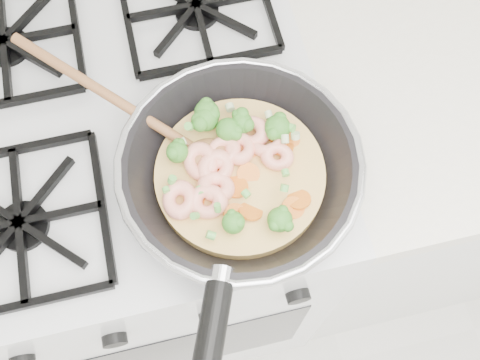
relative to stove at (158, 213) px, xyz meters
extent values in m
cube|color=white|center=(0.00, 0.00, -0.01)|extent=(0.60, 0.60, 0.90)
cube|color=black|center=(0.00, -0.30, -0.01)|extent=(0.48, 0.00, 0.40)
cube|color=black|center=(0.00, 0.00, 0.45)|extent=(0.56, 0.56, 0.02)
torus|color=silver|center=(0.15, -0.16, 0.52)|extent=(0.32, 0.32, 0.01)
cylinder|color=#EABE66|center=(0.15, -0.16, 0.49)|extent=(0.22, 0.22, 0.02)
ellipsoid|color=#965E36|center=(0.11, -0.13, 0.50)|extent=(0.07, 0.07, 0.02)
cylinder|color=#965E36|center=(0.00, -0.03, 0.53)|extent=(0.21, 0.20, 0.08)
torus|color=#FFB196|center=(0.20, -0.15, 0.50)|extent=(0.06, 0.06, 0.03)
torus|color=#FFB196|center=(0.10, -0.14, 0.50)|extent=(0.06, 0.06, 0.03)
torus|color=#FFB196|center=(0.12, -0.15, 0.50)|extent=(0.08, 0.08, 0.03)
torus|color=#FFB196|center=(0.10, -0.20, 0.50)|extent=(0.07, 0.07, 0.03)
torus|color=#FFB196|center=(0.15, -0.13, 0.50)|extent=(0.06, 0.06, 0.02)
torus|color=#FFB196|center=(0.19, -0.13, 0.50)|extent=(0.07, 0.07, 0.03)
torus|color=#FFB196|center=(0.13, -0.13, 0.50)|extent=(0.07, 0.07, 0.02)
torus|color=#FFB196|center=(0.06, -0.19, 0.50)|extent=(0.06, 0.06, 0.02)
torus|color=#FFB196|center=(0.11, -0.18, 0.50)|extent=(0.07, 0.07, 0.03)
torus|color=#FFB196|center=(0.17, -0.11, 0.50)|extent=(0.07, 0.07, 0.03)
ellipsoid|color=#458D2E|center=(0.12, -0.08, 0.52)|extent=(0.04, 0.04, 0.03)
ellipsoid|color=#458D2E|center=(0.14, -0.11, 0.52)|extent=(0.04, 0.04, 0.03)
ellipsoid|color=#458D2E|center=(0.12, -0.23, 0.51)|extent=(0.04, 0.04, 0.03)
ellipsoid|color=#458D2E|center=(0.12, -0.09, 0.52)|extent=(0.04, 0.04, 0.03)
ellipsoid|color=#458D2E|center=(0.18, -0.24, 0.51)|extent=(0.04, 0.04, 0.03)
ellipsoid|color=#458D2E|center=(0.21, -0.12, 0.52)|extent=(0.05, 0.05, 0.03)
ellipsoid|color=#458D2E|center=(0.16, -0.10, 0.51)|extent=(0.04, 0.04, 0.03)
ellipsoid|color=#458D2E|center=(0.07, -0.12, 0.51)|extent=(0.04, 0.04, 0.03)
cylinder|color=orange|center=(0.16, -0.17, 0.50)|extent=(0.03, 0.03, 0.01)
cylinder|color=orange|center=(0.21, -0.14, 0.50)|extent=(0.04, 0.04, 0.01)
cylinder|color=orange|center=(0.13, -0.22, 0.50)|extent=(0.03, 0.03, 0.01)
cylinder|color=orange|center=(0.21, -0.12, 0.50)|extent=(0.04, 0.04, 0.01)
cylinder|color=orange|center=(0.20, -0.23, 0.50)|extent=(0.04, 0.04, 0.01)
cylinder|color=orange|center=(0.15, -0.22, 0.50)|extent=(0.04, 0.04, 0.01)
cylinder|color=orange|center=(0.14, -0.18, 0.50)|extent=(0.04, 0.04, 0.01)
cylinder|color=orange|center=(0.12, -0.15, 0.50)|extent=(0.03, 0.03, 0.01)
cylinder|color=orange|center=(0.21, -0.22, 0.50)|extent=(0.04, 0.04, 0.01)
cylinder|color=orange|center=(0.16, -0.13, 0.50)|extent=(0.04, 0.04, 0.01)
cylinder|color=orange|center=(0.09, -0.19, 0.50)|extent=(0.04, 0.04, 0.01)
cylinder|color=orange|center=(0.22, -0.13, 0.50)|extent=(0.03, 0.03, 0.00)
cylinder|color=orange|center=(0.13, -0.14, 0.50)|extent=(0.03, 0.04, 0.01)
cylinder|color=#BED193|center=(0.08, -0.11, 0.51)|extent=(0.01, 0.01, 0.01)
cylinder|color=#62B648|center=(0.08, -0.21, 0.51)|extent=(0.01, 0.01, 0.01)
cylinder|color=#BED193|center=(0.20, -0.10, 0.52)|extent=(0.01, 0.01, 0.01)
cylinder|color=#62B648|center=(0.10, -0.10, 0.52)|extent=(0.01, 0.01, 0.01)
cylinder|color=#62B648|center=(0.11, -0.09, 0.52)|extent=(0.01, 0.01, 0.01)
cylinder|color=#62B648|center=(0.19, -0.21, 0.52)|extent=(0.01, 0.01, 0.01)
cylinder|color=#62B648|center=(0.22, -0.13, 0.52)|extent=(0.01, 0.01, 0.01)
cylinder|color=#62B648|center=(0.11, -0.21, 0.52)|extent=(0.01, 0.01, 0.01)
cylinder|color=#BED193|center=(0.23, -0.14, 0.52)|extent=(0.01, 0.01, 0.01)
cylinder|color=#62B648|center=(0.15, -0.20, 0.52)|extent=(0.01, 0.01, 0.01)
cylinder|color=#62B648|center=(0.06, -0.16, 0.52)|extent=(0.01, 0.01, 0.01)
cylinder|color=#62B648|center=(0.09, -0.18, 0.51)|extent=(0.01, 0.01, 0.01)
cylinder|color=#BED193|center=(0.15, -0.07, 0.51)|extent=(0.01, 0.01, 0.01)
cylinder|color=#62B648|center=(0.11, -0.08, 0.51)|extent=(0.01, 0.01, 0.01)
cylinder|color=#62B648|center=(0.05, -0.17, 0.52)|extent=(0.01, 0.01, 0.01)
cylinder|color=#62B648|center=(0.09, -0.24, 0.51)|extent=(0.01, 0.01, 0.01)
cylinder|color=#BED193|center=(0.17, -0.09, 0.52)|extent=(0.01, 0.01, 0.01)
cylinder|color=#62B648|center=(0.20, -0.19, 0.52)|extent=(0.01, 0.01, 0.01)
cylinder|color=#BED193|center=(0.21, -0.14, 0.52)|extent=(0.01, 0.01, 0.01)
camera|label=1|loc=(0.08, -0.45, 1.17)|focal=42.34mm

